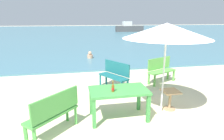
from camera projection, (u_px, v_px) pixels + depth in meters
name	position (u px, v px, depth m)	size (l,w,h in m)	color
ground_plane	(152.00, 129.00, 4.35)	(120.00, 120.00, 0.00)	beige
sea_water	(82.00, 32.00, 32.72)	(120.00, 50.00, 0.08)	teal
picnic_table_green	(119.00, 94.00, 4.68)	(1.40, 0.80, 0.76)	#3D8C42
beer_bottle_amber	(113.00, 88.00, 4.48)	(0.07, 0.07, 0.26)	brown
patio_umbrella	(167.00, 31.00, 4.59)	(2.10, 2.10, 2.30)	silver
side_table_wood	(170.00, 97.00, 5.23)	(0.44, 0.44, 0.54)	tan
bench_teal_center	(115.00, 74.00, 6.71)	(0.92, 1.22, 0.95)	#196066
bench_green_left	(161.00, 69.00, 7.38)	(1.24, 0.83, 0.95)	#60B24C
bench_green_right	(54.00, 111.00, 4.03)	(1.10, 1.11, 0.95)	#4C9E47
swimmer_person	(90.00, 55.00, 11.54)	(0.34, 0.34, 0.41)	tan
boat_fishing_trawler	(129.00, 28.00, 33.16)	(4.69, 1.28, 1.70)	#4C4C4C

